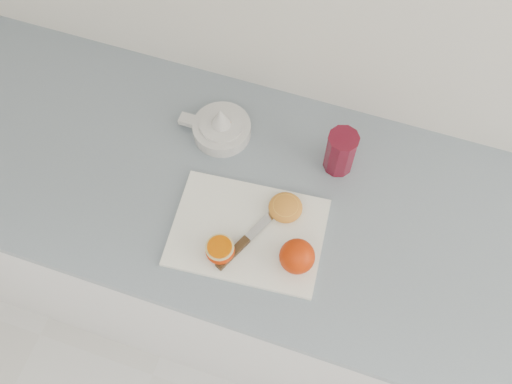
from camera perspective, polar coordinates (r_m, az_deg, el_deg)
counter at (r=1.74m, az=1.62°, el=-7.21°), size 2.43×0.64×0.89m
cutting_board at (r=1.29m, az=-0.83°, el=-4.05°), size 0.36×0.27×0.01m
whole_orange at (r=1.22m, az=4.13°, el=-6.45°), size 0.08×0.08×0.08m
half_orange at (r=1.25m, az=-3.62°, el=-5.81°), size 0.06×0.06×0.04m
squeezed_shell at (r=1.29m, az=2.97°, el=-1.55°), size 0.08×0.08×0.03m
paring_knife at (r=1.26m, az=-1.73°, el=-5.52°), size 0.11×0.20×0.01m
citrus_juicer at (r=1.40m, az=-3.52°, el=6.49°), size 0.18×0.14×0.10m
red_tumbler at (r=1.34m, az=8.43°, el=3.88°), size 0.07×0.07×0.12m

